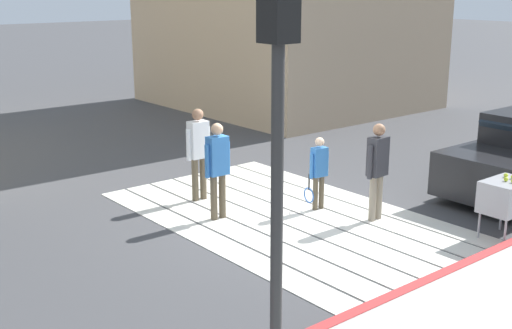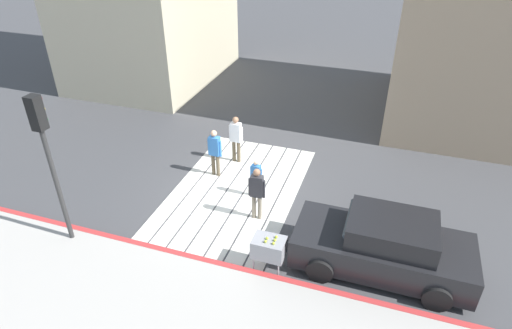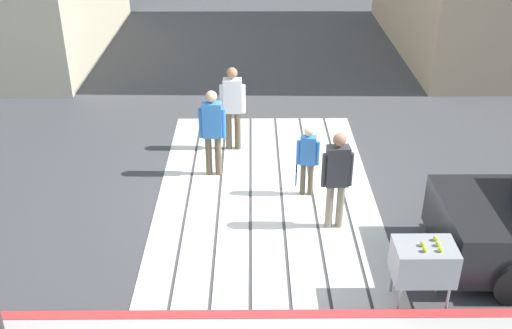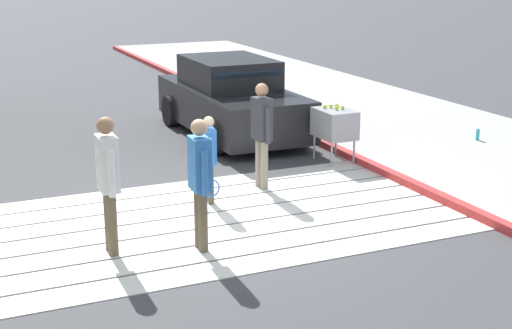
% 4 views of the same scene
% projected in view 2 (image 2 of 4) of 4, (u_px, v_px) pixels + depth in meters
% --- Properties ---
extents(ground_plane, '(120.00, 120.00, 0.00)m').
position_uv_depth(ground_plane, '(235.00, 191.00, 13.92)').
color(ground_plane, '#424244').
extents(crosswalk_stripes, '(6.40, 3.80, 0.01)m').
position_uv_depth(crosswalk_stripes, '(235.00, 191.00, 13.91)').
color(crosswalk_stripes, silver).
rests_on(crosswalk_stripes, ground).
extents(curb_painted, '(0.16, 40.00, 0.13)m').
position_uv_depth(curb_painted, '(191.00, 258.00, 11.26)').
color(curb_painted, '#BC3333').
rests_on(curb_painted, ground).
extents(building_far_south, '(8.00, 7.04, 8.50)m').
position_uv_depth(building_far_south, '(500.00, 13.00, 16.47)').
color(building_far_south, tan).
rests_on(building_far_south, ground).
extents(car_parked_near_curb, '(1.99, 4.30, 1.57)m').
position_uv_depth(car_parked_near_curb, '(383.00, 246.00, 10.65)').
color(car_parked_near_curb, black).
rests_on(car_parked_near_curb, ground).
extents(traffic_light_corner, '(0.39, 0.28, 4.24)m').
position_uv_depth(traffic_light_corner, '(46.00, 143.00, 10.35)').
color(traffic_light_corner, '#2D2D2D').
rests_on(traffic_light_corner, ground).
extents(tennis_ball_cart, '(0.56, 0.80, 1.02)m').
position_uv_depth(tennis_ball_cart, '(269.00, 248.00, 10.67)').
color(tennis_ball_cart, '#99999E').
rests_on(tennis_ball_cart, ground).
extents(pedestrian_adult_lead, '(0.23, 0.49, 1.68)m').
position_uv_depth(pedestrian_adult_lead, '(215.00, 150.00, 14.21)').
color(pedestrian_adult_lead, brown).
rests_on(pedestrian_adult_lead, ground).
extents(pedestrian_adult_trailing, '(0.24, 0.49, 1.68)m').
position_uv_depth(pedestrian_adult_trailing, '(257.00, 190.00, 12.25)').
color(pedestrian_adult_trailing, gray).
rests_on(pedestrian_adult_trailing, ground).
extents(pedestrian_adult_side, '(0.23, 0.51, 1.73)m').
position_uv_depth(pedestrian_adult_side, '(236.00, 136.00, 14.95)').
color(pedestrian_adult_side, brown).
rests_on(pedestrian_adult_side, ground).
extents(pedestrian_child_with_racket, '(0.30, 0.41, 1.32)m').
position_uv_depth(pedestrian_child_with_racket, '(256.00, 176.00, 13.29)').
color(pedestrian_child_with_racket, brown).
rests_on(pedestrian_child_with_racket, ground).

